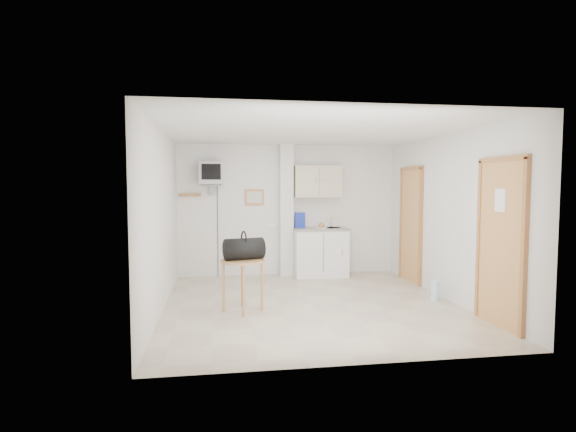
{
  "coord_description": "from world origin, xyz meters",
  "views": [
    {
      "loc": [
        -1.31,
        -6.32,
        1.74
      ],
      "look_at": [
        -0.25,
        0.6,
        1.25
      ],
      "focal_mm": 28.0,
      "sensor_mm": 36.0,
      "label": 1
    }
  ],
  "objects": [
    {
      "name": "room_envelope",
      "position": [
        0.24,
        0.09,
        1.54
      ],
      "size": [
        4.24,
        4.54,
        2.55
      ],
      "color": "white",
      "rests_on": "ground"
    },
    {
      "name": "ground",
      "position": [
        0.0,
        0.0,
        0.0
      ],
      "size": [
        4.5,
        4.5,
        0.0
      ],
      "primitive_type": "plane",
      "color": "#C2B599",
      "rests_on": "ground"
    },
    {
      "name": "duffel_bag",
      "position": [
        -0.98,
        -0.19,
        0.86
      ],
      "size": [
        0.59,
        0.42,
        0.4
      ],
      "rotation": [
        0.0,
        0.0,
        0.26
      ],
      "color": "black",
      "rests_on": "round_table"
    },
    {
      "name": "crt_television",
      "position": [
        -1.45,
        2.02,
        1.94
      ],
      "size": [
        0.44,
        0.45,
        2.15
      ],
      "color": "slate",
      "rests_on": "ground"
    },
    {
      "name": "round_table",
      "position": [
        -1.0,
        -0.22,
        0.61
      ],
      "size": [
        0.6,
        0.6,
        0.71
      ],
      "rotation": [
        0.0,
        0.0,
        -0.02
      ],
      "color": "#A77446",
      "rests_on": "ground"
    },
    {
      "name": "water_bottle",
      "position": [
        1.86,
        -0.12,
        0.15
      ],
      "size": [
        0.11,
        0.11,
        0.34
      ],
      "color": "#B4E2F4",
      "rests_on": "ground"
    },
    {
      "name": "kitchenette",
      "position": [
        0.57,
        2.0,
        0.8
      ],
      "size": [
        1.03,
        0.58,
        2.1
      ],
      "color": "white",
      "rests_on": "ground"
    }
  ]
}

